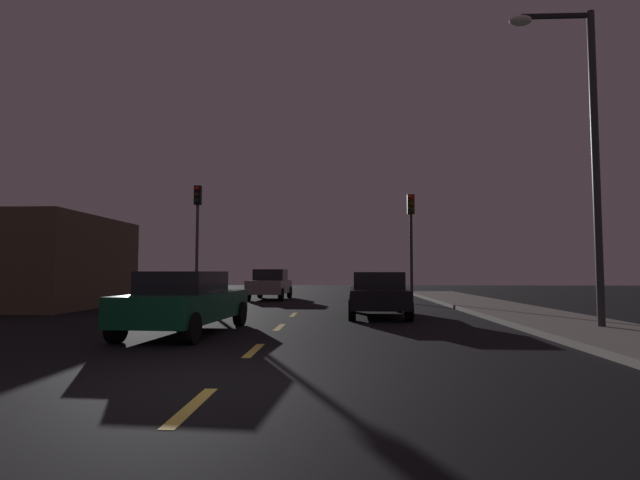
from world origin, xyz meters
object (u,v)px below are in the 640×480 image
(traffic_signal_left, at_px, (197,221))
(street_lamp_right, at_px, (582,138))
(car_oncoming_far, at_px, (270,284))
(traffic_signal_right, at_px, (411,227))
(car_adjacent_lane, at_px, (186,301))
(car_stopped_ahead, at_px, (378,294))

(traffic_signal_left, xyz_separation_m, street_lamp_right, (12.58, -10.52, 0.92))
(traffic_signal_left, relative_size, car_oncoming_far, 1.30)
(traffic_signal_right, distance_m, street_lamp_right, 10.93)
(car_adjacent_lane, xyz_separation_m, street_lamp_right, (9.55, 0.57, 3.97))
(traffic_signal_left, distance_m, traffic_signal_right, 9.89)
(car_stopped_ahead, xyz_separation_m, car_oncoming_far, (-4.94, 9.82, 0.06))
(traffic_signal_left, xyz_separation_m, car_stopped_ahead, (7.88, -6.40, -3.06))
(car_oncoming_far, bearing_deg, traffic_signal_right, -26.23)
(street_lamp_right, bearing_deg, traffic_signal_left, 140.08)
(traffic_signal_right, xyz_separation_m, street_lamp_right, (2.69, -10.52, 1.23))
(car_oncoming_far, relative_size, street_lamp_right, 0.53)
(traffic_signal_right, bearing_deg, car_stopped_ahead, -107.39)
(traffic_signal_left, distance_m, car_stopped_ahead, 10.60)
(car_adjacent_lane, bearing_deg, car_oncoming_far, 90.36)
(car_adjacent_lane, height_order, street_lamp_right, street_lamp_right)
(traffic_signal_right, bearing_deg, street_lamp_right, -75.65)
(traffic_signal_right, distance_m, car_oncoming_far, 8.20)
(traffic_signal_left, xyz_separation_m, traffic_signal_right, (9.88, -0.00, -0.31))
(traffic_signal_left, relative_size, street_lamp_right, 0.69)
(car_oncoming_far, bearing_deg, traffic_signal_left, -130.63)
(traffic_signal_left, bearing_deg, car_adjacent_lane, -74.73)
(car_stopped_ahead, xyz_separation_m, car_adjacent_lane, (-4.85, -4.69, 0.01))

